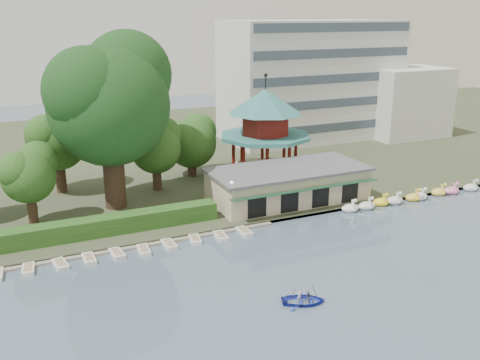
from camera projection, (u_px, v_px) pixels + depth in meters
ground_plane at (314, 311)px, 40.43m from camera, size 220.00×220.00×0.00m
shore at (141, 152)px, 85.56m from camera, size 220.00×70.00×0.40m
embankment at (225, 229)px, 55.42m from camera, size 220.00×0.60×0.30m
dock at (109, 250)px, 50.61m from camera, size 34.00×1.60×0.24m
boathouse at (288, 184)px, 62.76m from camera, size 18.60×9.39×3.90m
pavilion at (265, 124)px, 70.73m from camera, size 12.40×12.40×13.50m
office_building at (327, 84)px, 92.98m from camera, size 38.00×18.00×20.00m
hedge at (70, 231)px, 51.94m from camera, size 30.00×2.00×1.80m
lamp_post at (232, 193)px, 56.53m from camera, size 0.36×0.36×4.28m
big_tree at (110, 96)px, 57.59m from camera, size 14.50×13.51×19.53m
small_trees at (85, 151)px, 62.42m from camera, size 39.58×16.42×10.68m
swan_boats at (411, 197)px, 64.07m from camera, size 20.52×2.14×1.92m
moored_rowboats at (104, 256)px, 49.10m from camera, size 29.32×2.76×0.36m
rowboat_with_passengers at (304, 298)px, 41.34m from camera, size 5.77×5.01×2.01m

